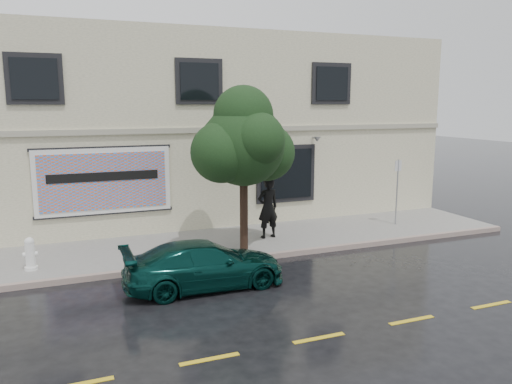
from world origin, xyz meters
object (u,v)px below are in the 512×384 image
object	(u,v)px
car	(205,265)
pedestrian	(268,208)
fire_hydrant	(30,254)
street_tree	(244,145)

from	to	relation	value
car	pedestrian	size ratio (longest dim) A/B	1.98
pedestrian	fire_hydrant	xyz separation A→B (m)	(-7.07, -0.66, -0.57)
fire_hydrant	car	bearing A→B (deg)	-17.63
fire_hydrant	street_tree	bearing A→B (deg)	11.50
pedestrian	fire_hydrant	bearing A→B (deg)	-1.35
car	fire_hydrant	size ratio (longest dim) A/B	4.49
pedestrian	street_tree	bearing A→B (deg)	32.32
car	fire_hydrant	world-z (taller)	car
pedestrian	car	bearing A→B (deg)	39.70
street_tree	fire_hydrant	bearing A→B (deg)	177.12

